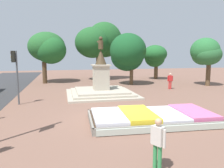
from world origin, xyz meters
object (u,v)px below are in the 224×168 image
Objects in this scene: traffic_light_mid_block at (15,67)px; pedestrian_near_planter at (170,80)px; pedestrian_crossing_plaza at (158,141)px; flower_planter at (152,117)px; statue_monument at (101,86)px.

traffic_light_mid_block is 2.31× the size of pedestrian_near_planter.
pedestrian_near_planter is at bearing 61.10° from pedestrian_crossing_plaza.
flower_planter is at bearing -122.13° from pedestrian_near_planter.
statue_monument reaches higher than pedestrian_crossing_plaza.
statue_monument reaches higher than flower_planter.
pedestrian_near_planter is at bearing 57.87° from flower_planter.
traffic_light_mid_block is 12.26m from pedestrian_crossing_plaza.
statue_monument is 7.71m from pedestrian_near_planter.
statue_monument reaches higher than pedestrian_near_planter.
flower_planter is 1.16× the size of statue_monument.
flower_planter is 4.17× the size of pedestrian_near_planter.
statue_monument is 12.89m from pedestrian_crossing_plaza.
statue_monument is at bearing -167.80° from pedestrian_near_planter.
pedestrian_near_planter is 0.99× the size of pedestrian_crossing_plaza.
flower_planter is 1.80× the size of traffic_light_mid_block.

